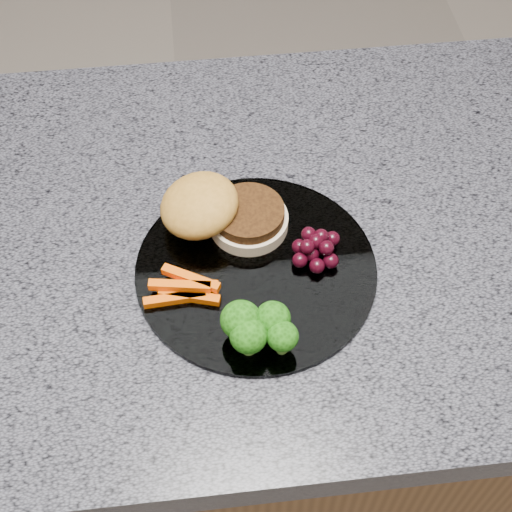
{
  "coord_description": "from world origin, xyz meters",
  "views": [
    {
      "loc": [
        0.05,
        -0.51,
        1.53
      ],
      "look_at": [
        0.1,
        -0.06,
        0.93
      ],
      "focal_mm": 50.0,
      "sensor_mm": 36.0,
      "label": 1
    }
  ],
  "objects_px": {
    "plate": "(256,269)",
    "grape_bunch": "(316,248)",
    "burger": "(217,213)",
    "island_cabinet": "(189,409)"
  },
  "relations": [
    {
      "from": "plate",
      "to": "grape_bunch",
      "type": "height_order",
      "value": "grape_bunch"
    },
    {
      "from": "island_cabinet",
      "to": "burger",
      "type": "bearing_deg",
      "value": 0.49
    },
    {
      "from": "island_cabinet",
      "to": "burger",
      "type": "xyz_separation_m",
      "value": [
        0.07,
        0.0,
        0.5
      ]
    },
    {
      "from": "plate",
      "to": "grape_bunch",
      "type": "xyz_separation_m",
      "value": [
        0.07,
        0.01,
        0.02
      ]
    },
    {
      "from": "island_cabinet",
      "to": "plate",
      "type": "relative_size",
      "value": 4.62
    },
    {
      "from": "burger",
      "to": "grape_bunch",
      "type": "xyz_separation_m",
      "value": [
        0.1,
        -0.06,
        -0.01
      ]
    },
    {
      "from": "burger",
      "to": "grape_bunch",
      "type": "height_order",
      "value": "burger"
    },
    {
      "from": "burger",
      "to": "grape_bunch",
      "type": "distance_m",
      "value": 0.12
    },
    {
      "from": "plate",
      "to": "burger",
      "type": "relative_size",
      "value": 1.75
    },
    {
      "from": "island_cabinet",
      "to": "grape_bunch",
      "type": "relative_size",
      "value": 21.21
    }
  ]
}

